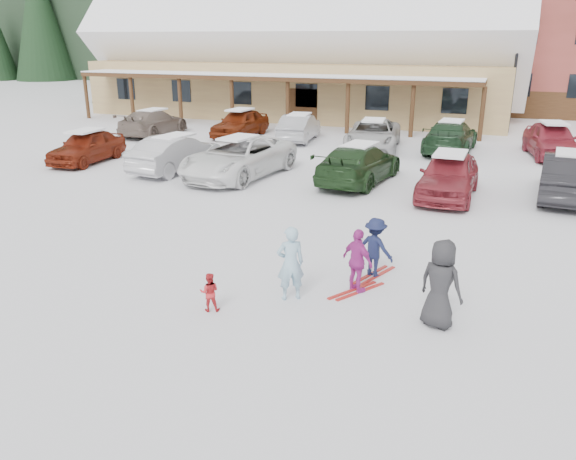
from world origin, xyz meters
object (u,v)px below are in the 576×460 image
at_px(parked_car_3, 359,163).
at_px(bystander_dark, 441,284).
at_px(parked_car_0, 87,147).
at_px(parked_car_4, 449,175).
at_px(parked_car_1, 175,154).
at_px(parked_car_9, 299,128).
at_px(adult_skier, 290,263).
at_px(parked_car_7, 153,122).
at_px(lamp_post, 515,74).
at_px(child_magenta, 358,261).
at_px(parked_car_10, 373,135).
at_px(child_navy, 375,248).
at_px(toddler_red, 209,292).
at_px(parked_car_5, 569,176).
at_px(parked_car_2, 239,157).
at_px(parked_car_11, 450,137).
at_px(parked_car_8, 240,123).
at_px(parked_car_12, 551,140).
at_px(day_lodge, 300,56).

bearing_deg(parked_car_3, bystander_dark, 118.71).
relative_size(bystander_dark, parked_car_0, 0.42).
bearing_deg(parked_car_4, parked_car_1, -179.22).
bearing_deg(parked_car_0, parked_car_9, 47.37).
bearing_deg(adult_skier, parked_car_3, -117.80).
bearing_deg(parked_car_7, parked_car_4, 156.06).
xyz_separation_m(parked_car_1, parked_car_3, (7.41, 0.80, -0.01)).
distance_m(lamp_post, adult_skier, 25.25).
relative_size(child_magenta, bystander_dark, 0.82).
xyz_separation_m(adult_skier, parked_car_10, (-2.02, 16.85, -0.07)).
relative_size(lamp_post, child_navy, 4.15).
height_order(toddler_red, bystander_dark, bystander_dark).
relative_size(parked_car_0, parked_car_5, 0.86).
bearing_deg(parked_car_4, child_magenta, -95.42).
relative_size(parked_car_2, parked_car_4, 1.25).
distance_m(toddler_red, parked_car_4, 10.96).
relative_size(child_navy, bystander_dark, 0.80).
xyz_separation_m(parked_car_7, parked_car_11, (15.94, 0.71, 0.04)).
height_order(child_magenta, parked_car_9, child_magenta).
distance_m(parked_car_2, parked_car_5, 11.74).
height_order(bystander_dark, parked_car_3, bystander_dark).
relative_size(bystander_dark, parked_car_8, 0.40).
distance_m(parked_car_8, parked_car_11, 11.21).
bearing_deg(parked_car_7, parked_car_11, -177.14).
relative_size(adult_skier, parked_car_4, 0.36).
bearing_deg(child_magenta, toddler_red, 68.19).
bearing_deg(parked_car_9, child_navy, 108.81).
height_order(toddler_red, parked_car_5, parked_car_5).
xyz_separation_m(bystander_dark, parked_car_12, (2.92, 18.01, -0.08)).
relative_size(parked_car_7, parked_car_11, 0.95).
relative_size(parked_car_1, parked_car_2, 0.79).
height_order(bystander_dark, parked_car_0, bystander_dark).
bearing_deg(bystander_dark, day_lodge, -42.97).
distance_m(child_navy, bystander_dark, 2.50).
distance_m(parked_car_2, parked_car_10, 8.25).
xyz_separation_m(lamp_post, parked_car_8, (-13.75, -6.77, -2.53)).
distance_m(parked_car_7, parked_car_9, 8.29).
distance_m(lamp_post, parked_car_5, 14.66).
height_order(child_navy, parked_car_9, parked_car_9).
distance_m(child_magenta, parked_car_11, 16.69).
relative_size(parked_car_3, parked_car_9, 1.18).
bearing_deg(bystander_dark, parked_car_0, -8.50).
bearing_deg(parked_car_8, parked_car_11, 1.17).
bearing_deg(child_navy, parked_car_11, -69.87).
relative_size(day_lodge, parked_car_5, 6.12).
distance_m(parked_car_7, parked_car_12, 20.35).
bearing_deg(parked_car_3, parked_car_10, -74.80).
distance_m(day_lodge, child_navy, 29.03).
bearing_deg(day_lodge, parked_car_4, -57.53).
distance_m(child_magenta, parked_car_7, 22.33).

